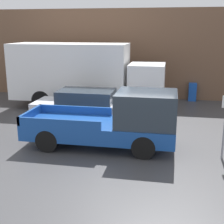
# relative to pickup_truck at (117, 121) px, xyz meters

# --- Properties ---
(ground_plane) EXTENTS (60.00, 60.00, 0.00)m
(ground_plane) POSITION_rel_pickup_truck_xyz_m (0.74, 0.14, -0.97)
(ground_plane) COLOR #3D3D3F
(building_wall) EXTENTS (28.00, 0.15, 5.36)m
(building_wall) POSITION_rel_pickup_truck_xyz_m (0.74, 8.64, 1.71)
(building_wall) COLOR brown
(building_wall) RESTS_ON ground
(pickup_truck) EXTENTS (5.42, 1.99, 2.09)m
(pickup_truck) POSITION_rel_pickup_truck_xyz_m (0.00, 0.00, 0.00)
(pickup_truck) COLOR #194799
(pickup_truck) RESTS_ON ground
(car) EXTENTS (4.49, 1.84, 1.53)m
(car) POSITION_rel_pickup_truck_xyz_m (-1.95, 2.72, -0.19)
(car) COLOR silver
(car) RESTS_ON ground
(delivery_truck) EXTENTS (8.16, 2.43, 3.43)m
(delivery_truck) POSITION_rel_pickup_truck_xyz_m (-2.88, 5.63, 0.88)
(delivery_truck) COLOR white
(delivery_truck) RESTS_ON ground
(newspaper_box) EXTENTS (0.45, 0.40, 1.07)m
(newspaper_box) POSITION_rel_pickup_truck_xyz_m (3.14, 8.31, -0.44)
(newspaper_box) COLOR #194CB2
(newspaper_box) RESTS_ON ground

